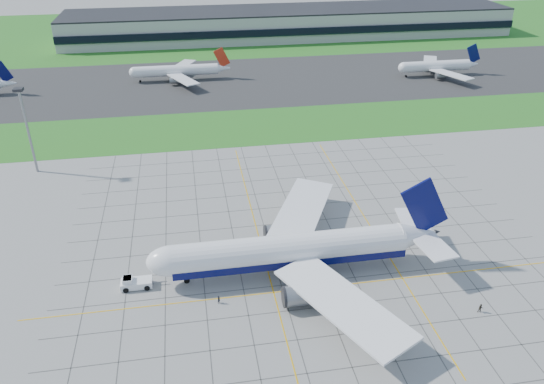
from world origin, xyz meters
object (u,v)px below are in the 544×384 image
object	(u,v)px
light_mast	(26,120)
airliner	(292,250)
pushback_tug	(135,283)
distant_jet_1	(178,70)
distant_jet_2	(437,66)
crew_far	(481,308)
crew_near	(219,300)

from	to	relation	value
light_mast	airliner	world-z (taller)	light_mast
pushback_tug	distant_jet_1	distance (m)	146.81
pushback_tug	distant_jet_1	size ratio (longest dim) A/B	0.22
pushback_tug	distant_jet_1	xyz separation A→B (m)	(11.16, 146.34, 3.32)
light_mast	distant_jet_2	bearing A→B (deg)	24.57
crew_far	distant_jet_2	xyz separation A→B (m)	(61.71, 153.11, 3.51)
distant_jet_1	distant_jet_2	xyz separation A→B (m)	(117.61, -12.49, -0.00)
crew_far	distant_jet_1	distance (m)	174.81
light_mast	airliner	size ratio (longest dim) A/B	0.39
light_mast	airliner	xyz separation A→B (m)	(65.09, -60.74, -10.57)
light_mast	distant_jet_1	distance (m)	96.77
crew_far	light_mast	bearing A→B (deg)	152.94
light_mast	distant_jet_1	bearing A→B (deg)	63.42
airliner	pushback_tug	world-z (taller)	airliner
crew_near	distant_jet_2	bearing A→B (deg)	3.20
airliner	distant_jet_2	bearing A→B (deg)	54.39
airliner	distant_jet_1	bearing A→B (deg)	98.41
distant_jet_2	crew_near	bearing A→B (deg)	-128.30
crew_near	light_mast	bearing A→B (deg)	76.92
airliner	crew_near	world-z (taller)	airliner
crew_near	crew_far	bearing A→B (deg)	-61.20
airliner	pushback_tug	size ratio (longest dim) A/B	7.02
light_mast	crew_near	world-z (taller)	light_mast
pushback_tug	distant_jet_1	bearing A→B (deg)	85.48
pushback_tug	distant_jet_1	world-z (taller)	distant_jet_1
pushback_tug	crew_far	size ratio (longest dim) A/B	4.80
crew_far	airliner	bearing A→B (deg)	162.53
airliner	distant_jet_1	distance (m)	148.31
light_mast	distant_jet_2	size ratio (longest dim) A/B	0.60
light_mast	crew_near	bearing A→B (deg)	-54.57
distant_jet_1	distant_jet_2	size ratio (longest dim) A/B	1.00
light_mast	pushback_tug	xyz separation A→B (m)	(31.83, -60.44, -15.02)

